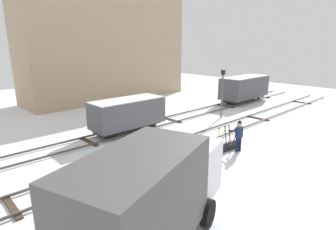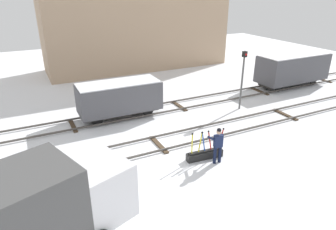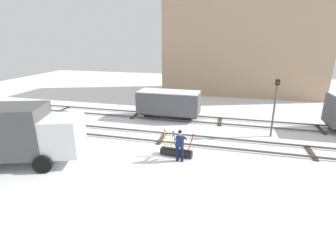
{
  "view_description": "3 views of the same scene",
  "coord_description": "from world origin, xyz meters",
  "px_view_note": "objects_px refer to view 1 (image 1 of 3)",
  "views": [
    {
      "loc": [
        -10.63,
        -10.09,
        5.69
      ],
      "look_at": [
        1.0,
        2.13,
        1.3
      ],
      "focal_mm": 28.9,
      "sensor_mm": 36.0,
      "label": 1
    },
    {
      "loc": [
        -5.6,
        -12.36,
        7.49
      ],
      "look_at": [
        0.86,
        0.64,
        1.27
      ],
      "focal_mm": 32.17,
      "sensor_mm": 36.0,
      "label": 2
    },
    {
      "loc": [
        3.97,
        -14.24,
        6.23
      ],
      "look_at": [
        -0.29,
        2.77,
        0.76
      ],
      "focal_mm": 26.24,
      "sensor_mm": 36.0,
      "label": 3
    }
  ],
  "objects_px": {
    "switch_lever_frame": "(226,146)",
    "delivery_truck": "(153,192)",
    "rail_worker": "(239,134)",
    "signal_post": "(222,89)",
    "freight_car_mid_siding": "(244,88)",
    "freight_car_back_track": "(128,113)"
  },
  "relations": [
    {
      "from": "rail_worker",
      "to": "signal_post",
      "type": "distance_m",
      "value": 7.22
    },
    {
      "from": "signal_post",
      "to": "freight_car_back_track",
      "type": "distance_m",
      "value": 7.89
    },
    {
      "from": "delivery_truck",
      "to": "freight_car_back_track",
      "type": "bearing_deg",
      "value": 39.48
    },
    {
      "from": "switch_lever_frame",
      "to": "rail_worker",
      "type": "bearing_deg",
      "value": -54.99
    },
    {
      "from": "rail_worker",
      "to": "freight_car_mid_siding",
      "type": "relative_size",
      "value": 0.29
    },
    {
      "from": "delivery_truck",
      "to": "freight_car_mid_siding",
      "type": "xyz_separation_m",
      "value": [
        20.07,
        9.2,
        -0.23
      ]
    },
    {
      "from": "switch_lever_frame",
      "to": "rail_worker",
      "type": "distance_m",
      "value": 0.97
    },
    {
      "from": "switch_lever_frame",
      "to": "freight_car_back_track",
      "type": "distance_m",
      "value": 6.81
    },
    {
      "from": "rail_worker",
      "to": "freight_car_mid_siding",
      "type": "xyz_separation_m",
      "value": [
        12.08,
        6.96,
        0.49
      ]
    },
    {
      "from": "signal_post",
      "to": "delivery_truck",
      "type": "bearing_deg",
      "value": -151.83
    },
    {
      "from": "freight_car_mid_siding",
      "to": "signal_post",
      "type": "bearing_deg",
      "value": -163.56
    },
    {
      "from": "switch_lever_frame",
      "to": "rail_worker",
      "type": "relative_size",
      "value": 1.07
    },
    {
      "from": "freight_car_mid_siding",
      "to": "freight_car_back_track",
      "type": "xyz_separation_m",
      "value": [
        -14.41,
        0.0,
        -0.18
      ]
    },
    {
      "from": "switch_lever_frame",
      "to": "delivery_truck",
      "type": "height_order",
      "value": "delivery_truck"
    },
    {
      "from": "rail_worker",
      "to": "freight_car_back_track",
      "type": "height_order",
      "value": "freight_car_back_track"
    },
    {
      "from": "rail_worker",
      "to": "delivery_truck",
      "type": "bearing_deg",
      "value": -159.26
    },
    {
      "from": "rail_worker",
      "to": "switch_lever_frame",
      "type": "bearing_deg",
      "value": 125.01
    },
    {
      "from": "switch_lever_frame",
      "to": "signal_post",
      "type": "relative_size",
      "value": 0.49
    },
    {
      "from": "rail_worker",
      "to": "delivery_truck",
      "type": "height_order",
      "value": "delivery_truck"
    },
    {
      "from": "delivery_truck",
      "to": "freight_car_mid_siding",
      "type": "distance_m",
      "value": 22.08
    },
    {
      "from": "rail_worker",
      "to": "freight_car_mid_siding",
      "type": "height_order",
      "value": "freight_car_mid_siding"
    },
    {
      "from": "delivery_truck",
      "to": "signal_post",
      "type": "height_order",
      "value": "signal_post"
    }
  ]
}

